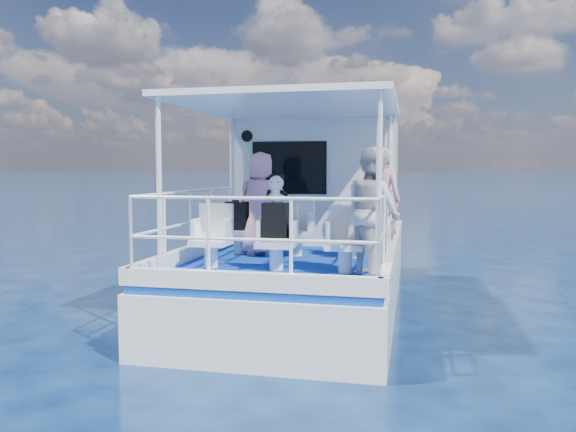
# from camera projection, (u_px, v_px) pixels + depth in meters

# --- Properties ---
(ground) EXTENTS (2000.00, 2000.00, 0.00)m
(ground) POSITION_uv_depth(u_px,v_px,m) (294.00, 316.00, 8.48)
(ground) COLOR #071635
(ground) RESTS_ON ground
(hull) EXTENTS (3.00, 7.00, 1.60)m
(hull) POSITION_uv_depth(u_px,v_px,m) (306.00, 301.00, 9.46)
(hull) COLOR white
(hull) RESTS_ON ground
(deck) EXTENTS (2.90, 6.90, 0.10)m
(deck) POSITION_uv_depth(u_px,v_px,m) (306.00, 251.00, 9.39)
(deck) COLOR #0B319A
(deck) RESTS_ON hull
(cabin) EXTENTS (2.85, 2.00, 2.20)m
(cabin) POSITION_uv_depth(u_px,v_px,m) (319.00, 181.00, 10.56)
(cabin) COLOR white
(cabin) RESTS_ON deck
(canopy) EXTENTS (3.00, 3.20, 0.08)m
(canopy) POSITION_uv_depth(u_px,v_px,m) (291.00, 105.00, 8.04)
(canopy) COLOR white
(canopy) RESTS_ON cabin
(canopy_posts) EXTENTS (2.77, 2.97, 2.20)m
(canopy_posts) POSITION_uv_depth(u_px,v_px,m) (290.00, 184.00, 8.08)
(canopy_posts) COLOR white
(canopy_posts) RESTS_ON deck
(railings) EXTENTS (2.84, 3.59, 1.00)m
(railings) POSITION_uv_depth(u_px,v_px,m) (285.00, 228.00, 7.81)
(railings) COLOR white
(railings) RESTS_ON deck
(seat_port_fwd) EXTENTS (0.48, 0.46, 0.38)m
(seat_port_fwd) POSITION_uv_depth(u_px,v_px,m) (240.00, 242.00, 8.78)
(seat_port_fwd) COLOR white
(seat_port_fwd) RESTS_ON deck
(seat_center_fwd) EXTENTS (0.48, 0.46, 0.38)m
(seat_center_fwd) POSITION_uv_depth(u_px,v_px,m) (296.00, 243.00, 8.59)
(seat_center_fwd) COLOR white
(seat_center_fwd) RESTS_ON deck
(seat_stbd_fwd) EXTENTS (0.48, 0.46, 0.38)m
(seat_stbd_fwd) POSITION_uv_depth(u_px,v_px,m) (355.00, 245.00, 8.40)
(seat_stbd_fwd) COLOR white
(seat_stbd_fwd) RESTS_ON deck
(seat_port_aft) EXTENTS (0.48, 0.46, 0.38)m
(seat_port_aft) POSITION_uv_depth(u_px,v_px,m) (211.00, 253.00, 7.52)
(seat_port_aft) COLOR white
(seat_port_aft) RESTS_ON deck
(seat_center_aft) EXTENTS (0.48, 0.46, 0.38)m
(seat_center_aft) POSITION_uv_depth(u_px,v_px,m) (276.00, 256.00, 7.32)
(seat_center_aft) COLOR white
(seat_center_aft) RESTS_ON deck
(seat_stbd_aft) EXTENTS (0.48, 0.46, 0.38)m
(seat_stbd_aft) POSITION_uv_depth(u_px,v_px,m) (345.00, 258.00, 7.13)
(seat_stbd_aft) COLOR white
(seat_stbd_aft) RESTS_ON deck
(passenger_port_fwd) EXTENTS (0.63, 0.47, 1.59)m
(passenger_port_fwd) POSITION_uv_depth(u_px,v_px,m) (261.00, 204.00, 8.57)
(passenger_port_fwd) COLOR pink
(passenger_port_fwd) RESTS_ON deck
(passenger_stbd_fwd) EXTENTS (0.67, 0.50, 1.67)m
(passenger_stbd_fwd) POSITION_uv_depth(u_px,v_px,m) (381.00, 200.00, 8.85)
(passenger_stbd_fwd) COLOR #C7808E
(passenger_stbd_fwd) RESTS_ON deck
(passenger_stbd_aft) EXTENTS (0.94, 0.98, 1.59)m
(passenger_stbd_aft) POSITION_uv_depth(u_px,v_px,m) (373.00, 211.00, 6.94)
(passenger_stbd_aft) COLOR beige
(passenger_stbd_aft) RESTS_ON deck
(backpack_port) EXTENTS (0.34, 0.19, 0.44)m
(backpack_port) POSITION_uv_depth(u_px,v_px,m) (237.00, 216.00, 8.70)
(backpack_port) COLOR black
(backpack_port) RESTS_ON seat_port_fwd
(backpack_center) EXTENTS (0.33, 0.19, 0.50)m
(backpack_center) POSITION_uv_depth(u_px,v_px,m) (276.00, 222.00, 7.30)
(backpack_center) COLOR black
(backpack_center) RESTS_ON seat_center_aft
(compact_camera) EXTENTS (0.11, 0.06, 0.06)m
(compact_camera) POSITION_uv_depth(u_px,v_px,m) (236.00, 200.00, 8.66)
(compact_camera) COLOR black
(compact_camera) RESTS_ON backpack_port
(panda) EXTENTS (0.24, 0.20, 0.37)m
(panda) POSITION_uv_depth(u_px,v_px,m) (277.00, 189.00, 7.27)
(panda) COLOR silver
(panda) RESTS_ON backpack_center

